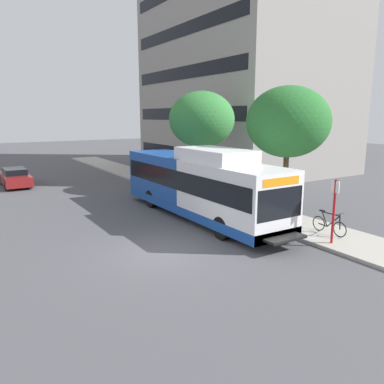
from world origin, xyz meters
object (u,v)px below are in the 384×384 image
at_px(parked_car_far_lane, 15,177).
at_px(transit_bus, 199,185).
at_px(street_tree_near_stop, 288,122).
at_px(street_tree_mid_block, 202,120).
at_px(bus_stop_sign_pole, 334,207).
at_px(bicycle_parked, 329,224).

bearing_deg(parked_car_far_lane, transit_bus, -65.28).
distance_m(street_tree_near_stop, parked_car_far_lane, 20.27).
height_order(street_tree_mid_block, parked_car_far_lane, street_tree_mid_block).
distance_m(bus_stop_sign_pole, parked_car_far_lane, 23.02).
bearing_deg(parked_car_far_lane, bicycle_parked, -64.41).
xyz_separation_m(transit_bus, parked_car_far_lane, (-6.75, 14.65, -1.04)).
bearing_deg(bicycle_parked, transit_bus, 117.75).
bearing_deg(transit_bus, street_tree_mid_block, 55.38).
xyz_separation_m(transit_bus, bus_stop_sign_pole, (2.07, -6.59, -0.05)).
relative_size(bus_stop_sign_pole, bicycle_parked, 1.48).
height_order(bicycle_parked, street_tree_near_stop, street_tree_near_stop).
bearing_deg(street_tree_mid_block, bicycle_parked, -94.50).
xyz_separation_m(bicycle_parked, parked_car_far_lane, (-9.75, 20.37, 0.10)).
height_order(bicycle_parked, street_tree_mid_block, street_tree_mid_block).
relative_size(street_tree_mid_block, parked_car_far_lane, 1.48).
bearing_deg(street_tree_near_stop, transit_bus, 155.21).
relative_size(bus_stop_sign_pole, parked_car_far_lane, 0.58).
xyz_separation_m(street_tree_near_stop, street_tree_mid_block, (-0.25, 7.57, 0.05)).
height_order(bus_stop_sign_pole, bicycle_parked, bus_stop_sign_pole).
xyz_separation_m(bicycle_parked, street_tree_mid_block, (0.89, 11.36, 4.34)).
bearing_deg(street_tree_mid_block, bus_stop_sign_pole, -98.48).
bearing_deg(transit_bus, parked_car_far_lane, 114.72).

